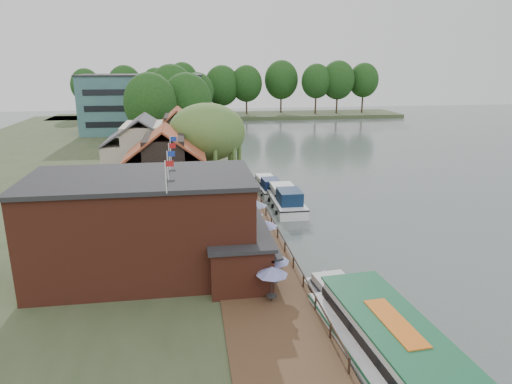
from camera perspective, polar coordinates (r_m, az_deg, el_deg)
name	(u,v)px	position (r m, az deg, el deg)	size (l,w,h in m)	color
ground	(352,265)	(37.90, 11.88, -8.96)	(260.00, 260.00, 0.00)	#505C5A
land_bank	(68,172)	(70.97, -22.50, 2.32)	(50.00, 140.00, 1.00)	#384728
quay_deck	(239,217)	(44.82, -2.15, -3.20)	(6.00, 50.00, 0.10)	#47301E
quay_rail	(265,210)	(45.50, 1.15, -2.29)	(0.20, 49.00, 1.00)	black
pub	(172,224)	(33.04, -10.47, -3.94)	(20.00, 11.00, 7.30)	maroon
hotel_block	(143,103)	(102.89, -13.96, 10.70)	(25.40, 12.40, 12.30)	#38666B
cottage_a	(166,169)	(47.33, -11.22, 2.84)	(8.60, 7.60, 8.50)	black
cottage_b	(144,151)	(57.32, -13.82, 4.94)	(9.60, 8.60, 8.50)	beige
cottage_c	(178,139)	(65.95, -9.68, 6.57)	(7.60, 7.60, 8.50)	black
willow	(208,150)	(52.02, -6.08, 5.30)	(8.60, 8.60, 10.43)	#476B2D
umbrella_0	(272,284)	(29.28, 2.00, -11.41)	(2.03, 2.03, 2.38)	navy
umbrella_1	(273,270)	(31.03, 2.12, -9.75)	(2.24, 2.24, 2.38)	navy
umbrella_2	(263,234)	(37.24, 0.84, -5.23)	(2.45, 2.45, 2.38)	#1A1B92
umbrella_3	(250,222)	(39.80, -0.79, -3.81)	(2.41, 2.41, 2.38)	navy
umbrella_4	(256,212)	(42.37, -0.05, -2.56)	(2.13, 2.13, 2.38)	navy
cruiser_0	(344,302)	(30.10, 10.99, -13.40)	(3.05, 9.43, 2.27)	silver
cruiser_1	(286,197)	(50.86, 3.72, -0.58)	(3.43, 10.59, 2.60)	white
cruiser_2	(268,184)	(56.99, 1.45, 1.01)	(2.87, 8.89, 2.11)	white
tour_boat	(400,360)	(24.83, 17.56, -19.37)	(4.33, 15.41, 3.37)	silver
swan	(366,354)	(27.40, 13.61, -19.06)	(0.44, 0.44, 0.44)	white
bank_tree_0	(151,114)	(76.65, -13.00, 9.47)	(8.44, 8.44, 13.25)	#143811
bank_tree_1	(187,111)	(80.75, -8.60, 9.95)	(8.65, 8.65, 13.11)	#143811
bank_tree_2	(172,102)	(91.16, -10.42, 10.96)	(8.76, 8.76, 14.44)	#143811
bank_tree_3	(198,99)	(110.31, -7.32, 11.41)	(7.69, 7.69, 12.52)	#143811
bank_tree_4	(169,94)	(117.23, -10.81, 11.89)	(8.07, 8.07, 14.01)	#143811
bank_tree_5	(172,96)	(127.37, -10.44, 11.78)	(6.05, 6.05, 12.11)	#143811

